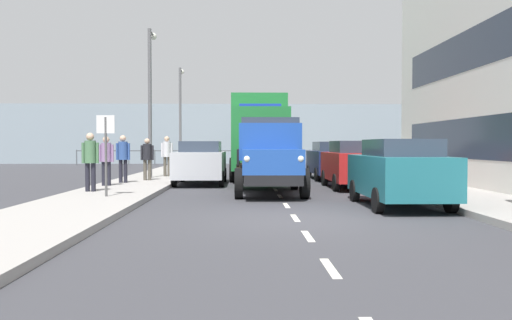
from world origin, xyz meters
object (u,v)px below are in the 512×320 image
Objects in this scene: car_teal_kerbside_near at (399,172)px; car_red_kerbside_1 at (353,164)px; truck_vintage_blue at (270,158)px; lorry_cargo_green at (258,134)px; pedestrian_couple_a at (90,157)px; car_silver_oppositeside_0 at (201,162)px; pedestrian_in_dark_coat at (147,156)px; street_sign at (106,141)px; pedestrian_by_lamp at (167,153)px; pedestrian_with_bag at (106,157)px; lamp_post_promenade at (150,89)px; lamp_post_far at (181,108)px; pedestrian_strolling at (123,155)px; car_navy_kerbside_2 at (330,160)px.

car_teal_kerbside_near is 5.68m from car_red_kerbside_1.
car_teal_kerbside_near is at bearing 132.60° from truck_vintage_blue.
pedestrian_couple_a is (5.39, 8.75, -0.86)m from lorry_cargo_green.
car_silver_oppositeside_0 is 2.21m from pedestrian_in_dark_coat.
street_sign is (-0.88, 1.56, 0.47)m from pedestrian_couple_a.
pedestrian_by_lamp reaches higher than car_teal_kerbside_near.
lorry_cargo_green reaches higher than car_silver_oppositeside_0.
truck_vintage_blue is 5.54m from pedestrian_couple_a.
lorry_cargo_green is 12.21m from car_teal_kerbside_near.
car_teal_kerbside_near is (-3.13, 3.40, -0.28)m from truck_vintage_blue.
car_silver_oppositeside_0 is 2.51× the size of pedestrian_with_bag.
street_sign reaches higher than car_teal_kerbside_near.
lorry_cargo_green is 6.95m from car_red_kerbside_1.
car_teal_kerbside_near is 13.17m from lamp_post_promenade.
lorry_cargo_green is at bearing -121.94° from car_silver_oppositeside_0.
pedestrian_in_dark_coat is at bearing 95.53° from lamp_post_promenade.
pedestrian_couple_a reaches higher than car_red_kerbside_1.
pedestrian_in_dark_coat is at bearing -45.88° from car_teal_kerbside_near.
pedestrian_couple_a is 1.06× the size of pedestrian_in_dark_coat.
truck_vintage_blue is at bearing 90.90° from lorry_cargo_green.
lamp_post_promenade reaches higher than truck_vintage_blue.
pedestrian_with_bag is at bearing 86.95° from lamp_post_far.
pedestrian_strolling is at bearing 81.89° from lamp_post_promenade.
pedestrian_by_lamp is (-1.32, -5.48, 0.06)m from pedestrian_with_bag.
car_red_kerbside_1 is 0.94× the size of car_silver_oppositeside_0.
pedestrian_with_bag is 0.77× the size of street_sign.
pedestrian_with_bag reaches higher than car_navy_kerbside_2.
lamp_post_promenade is 2.88× the size of street_sign.
lamp_post_far is (-0.54, -13.62, 2.71)m from pedestrian_strolling.
pedestrian_strolling is 1.06× the size of pedestrian_in_dark_coat.
pedestrian_by_lamp is 0.29× the size of lamp_post_far.
lamp_post_promenade is (0.18, -1.87, 2.87)m from pedestrian_in_dark_coat.
pedestrian_in_dark_coat is 3.42m from lamp_post_promenade.
lamp_post_far is at bearing -90.40° from lamp_post_promenade.
lamp_post_promenade is at bearing 89.60° from lamp_post_far.
lorry_cargo_green is at bearing 118.72° from lamp_post_far.
pedestrian_in_dark_coat is (7.85, -2.42, 0.25)m from car_red_kerbside_1.
street_sign is at bearing 50.11° from car_navy_kerbside_2.
lamp_post_far is at bearing -93.05° from pedestrian_with_bag.
lorry_cargo_green is 4.38m from pedestrian_by_lamp.
car_navy_kerbside_2 is at bearing -113.23° from truck_vintage_blue.
pedestrian_with_bag is 15.31m from lamp_post_far.
truck_vintage_blue is at bearing 120.50° from pedestrian_by_lamp.
pedestrian_with_bag is at bearing -75.51° from street_sign.
pedestrian_couple_a is at bearing -18.85° from car_teal_kerbside_near.
pedestrian_couple_a is at bearing 92.81° from pedestrian_with_bag.
lamp_post_far is at bearing -79.59° from car_silver_oppositeside_0.
pedestrian_by_lamp is 0.28× the size of lamp_post_promenade.
car_teal_kerbside_near is at bearing 111.42° from lamp_post_far.
pedestrian_couple_a reaches higher than car_navy_kerbside_2.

